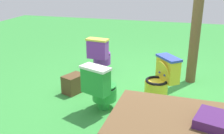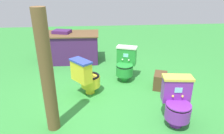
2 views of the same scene
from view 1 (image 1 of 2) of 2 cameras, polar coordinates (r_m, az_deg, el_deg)
ground at (r=4.71m, az=7.23°, el=-4.97°), size 14.00×14.00×0.00m
toilet_green at (r=3.88m, az=-2.49°, el=-4.46°), size 0.55×0.60×0.73m
toilet_purple at (r=5.42m, az=-2.62°, el=2.75°), size 0.46×0.54×0.73m
toilet_yellow at (r=4.25m, az=10.74°, el=-2.50°), size 0.64×0.62×0.73m
wooden_post at (r=5.00m, az=17.58°, el=6.26°), size 0.18×0.18×1.74m
small_crate at (r=4.58m, az=-8.31°, el=-3.61°), size 0.37×0.43×0.31m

